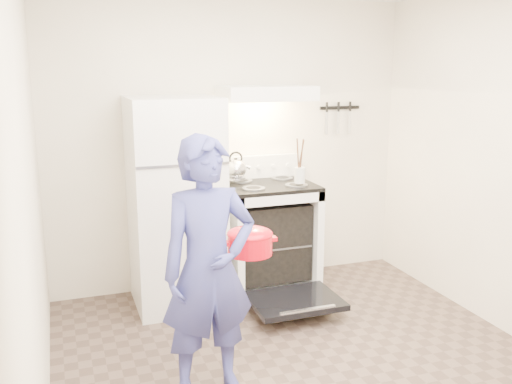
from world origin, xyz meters
The scene contains 15 objects.
floor centered at (0.00, 0.00, 0.00)m, with size 3.60×3.60×0.00m, color brown.
back_wall centered at (0.00, 1.80, 1.25)m, with size 3.20×0.02×2.50m, color white.
refrigerator centered at (-0.58, 1.45, 0.85)m, with size 0.70×0.70×1.70m, color white.
stove_body centered at (0.23, 1.48, 0.46)m, with size 0.76×0.65×0.92m, color white.
cooktop centered at (0.23, 1.48, 0.94)m, with size 0.76×0.65×0.03m, color black.
backsplash centered at (0.23, 1.76, 1.05)m, with size 0.76×0.07×0.20m, color white.
oven_door centered at (0.23, 0.88, 0.12)m, with size 0.70×0.54×0.04m, color black.
oven_rack centered at (0.23, 1.48, 0.44)m, with size 0.60×0.52×0.01m, color slate.
range_hood centered at (0.23, 1.55, 1.71)m, with size 0.76×0.50×0.12m, color white.
knife_strip centered at (1.05, 1.79, 1.55)m, with size 0.40×0.02×0.03m, color black.
pizza_stone centered at (0.22, 1.40, 0.45)m, with size 0.35×0.35×0.02m, color #9A7252.
tea_kettle centered at (-0.03, 1.59, 1.09)m, with size 0.22×0.18×0.27m, color silver, non-canonical shape.
utensil_jar centered at (0.44, 1.28, 1.05)m, with size 0.09×0.09×0.13m, color silver.
person centered at (-0.67, 0.07, 0.78)m, with size 0.57×0.38×1.57m, color navy.
dutch_oven centered at (-0.30, 0.41, 0.80)m, with size 0.37×0.30×0.24m, color red, non-canonical shape.
Camera 1 is at (-1.45, -2.97, 1.96)m, focal length 40.00 mm.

